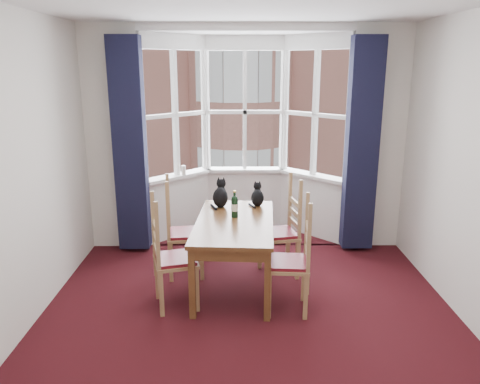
{
  "coord_description": "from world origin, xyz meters",
  "views": [
    {
      "loc": [
        -0.11,
        -3.59,
        2.32
      ],
      "look_at": [
        -0.08,
        1.05,
        1.05
      ],
      "focal_mm": 35.0,
      "sensor_mm": 36.0,
      "label": 1
    }
  ],
  "objects_px": {
    "wine_bottle": "(235,206)",
    "candle_tall": "(184,170)",
    "chair_right_near": "(297,265)",
    "cat_right": "(257,196)",
    "chair_left_far": "(177,235)",
    "chair_left_near": "(166,262)",
    "dining_table": "(235,228)",
    "chair_right_far": "(286,234)",
    "cat_left": "(220,196)"
  },
  "relations": [
    {
      "from": "wine_bottle",
      "to": "candle_tall",
      "type": "height_order",
      "value": "wine_bottle"
    },
    {
      "from": "chair_right_near",
      "to": "cat_right",
      "type": "relative_size",
      "value": 3.21
    },
    {
      "from": "chair_left_far",
      "to": "wine_bottle",
      "type": "height_order",
      "value": "wine_bottle"
    },
    {
      "from": "candle_tall",
      "to": "chair_left_near",
      "type": "bearing_deg",
      "value": -88.98
    },
    {
      "from": "chair_left_near",
      "to": "wine_bottle",
      "type": "xyz_separation_m",
      "value": [
        0.66,
        0.56,
        0.4
      ]
    },
    {
      "from": "candle_tall",
      "to": "cat_right",
      "type": "bearing_deg",
      "value": -46.59
    },
    {
      "from": "dining_table",
      "to": "chair_right_far",
      "type": "xyz_separation_m",
      "value": [
        0.58,
        0.32,
        -0.18
      ]
    },
    {
      "from": "wine_bottle",
      "to": "chair_left_near",
      "type": "bearing_deg",
      "value": -139.69
    },
    {
      "from": "dining_table",
      "to": "chair_right_near",
      "type": "relative_size",
      "value": 1.67
    },
    {
      "from": "chair_left_near",
      "to": "cat_right",
      "type": "distance_m",
      "value": 1.4
    },
    {
      "from": "wine_bottle",
      "to": "chair_left_far",
      "type": "bearing_deg",
      "value": 165.33
    },
    {
      "from": "dining_table",
      "to": "cat_right",
      "type": "distance_m",
      "value": 0.63
    },
    {
      "from": "chair_left_far",
      "to": "cat_left",
      "type": "height_order",
      "value": "cat_left"
    },
    {
      "from": "chair_right_near",
      "to": "cat_left",
      "type": "xyz_separation_m",
      "value": [
        -0.76,
        1.02,
        0.4
      ]
    },
    {
      "from": "cat_left",
      "to": "candle_tall",
      "type": "bearing_deg",
      "value": 116.98
    },
    {
      "from": "chair_right_far",
      "to": "candle_tall",
      "type": "xyz_separation_m",
      "value": [
        -1.28,
        1.24,
        0.46
      ]
    },
    {
      "from": "chair_left_near",
      "to": "cat_left",
      "type": "height_order",
      "value": "cat_left"
    },
    {
      "from": "chair_left_far",
      "to": "candle_tall",
      "type": "distance_m",
      "value": 1.35
    },
    {
      "from": "dining_table",
      "to": "cat_right",
      "type": "xyz_separation_m",
      "value": [
        0.26,
        0.54,
        0.19
      ]
    },
    {
      "from": "chair_left_near",
      "to": "chair_right_near",
      "type": "height_order",
      "value": "same"
    },
    {
      "from": "dining_table",
      "to": "chair_right_near",
      "type": "xyz_separation_m",
      "value": [
        0.6,
        -0.51,
        -0.18
      ]
    },
    {
      "from": "dining_table",
      "to": "candle_tall",
      "type": "xyz_separation_m",
      "value": [
        -0.7,
        1.56,
        0.28
      ]
    },
    {
      "from": "chair_right_far",
      "to": "candle_tall",
      "type": "relative_size",
      "value": 7.27
    },
    {
      "from": "cat_left",
      "to": "cat_right",
      "type": "height_order",
      "value": "cat_left"
    },
    {
      "from": "cat_right",
      "to": "wine_bottle",
      "type": "height_order",
      "value": "wine_bottle"
    },
    {
      "from": "chair_right_far",
      "to": "cat_left",
      "type": "height_order",
      "value": "cat_left"
    },
    {
      "from": "dining_table",
      "to": "wine_bottle",
      "type": "bearing_deg",
      "value": 90.2
    },
    {
      "from": "cat_left",
      "to": "cat_right",
      "type": "xyz_separation_m",
      "value": [
        0.43,
        0.04,
        -0.02
      ]
    },
    {
      "from": "dining_table",
      "to": "candle_tall",
      "type": "bearing_deg",
      "value": 114.17
    },
    {
      "from": "chair_right_far",
      "to": "wine_bottle",
      "type": "relative_size",
      "value": 3.17
    },
    {
      "from": "chair_left_near",
      "to": "cat_right",
      "type": "bearing_deg",
      "value": 46.74
    },
    {
      "from": "chair_right_near",
      "to": "chair_right_far",
      "type": "relative_size",
      "value": 1.0
    },
    {
      "from": "chair_left_far",
      "to": "cat_right",
      "type": "relative_size",
      "value": 3.21
    },
    {
      "from": "cat_right",
      "to": "cat_left",
      "type": "bearing_deg",
      "value": -175.16
    },
    {
      "from": "chair_left_far",
      "to": "wine_bottle",
      "type": "relative_size",
      "value": 3.17
    },
    {
      "from": "chair_right_far",
      "to": "cat_left",
      "type": "relative_size",
      "value": 2.72
    },
    {
      "from": "chair_left_near",
      "to": "wine_bottle",
      "type": "relative_size",
      "value": 3.17
    },
    {
      "from": "chair_left_near",
      "to": "candle_tall",
      "type": "distance_m",
      "value": 2.05
    },
    {
      "from": "chair_left_near",
      "to": "cat_right",
      "type": "relative_size",
      "value": 3.21
    },
    {
      "from": "chair_left_near",
      "to": "chair_right_near",
      "type": "xyz_separation_m",
      "value": [
        1.26,
        -0.07,
        0.0
      ]
    },
    {
      "from": "candle_tall",
      "to": "chair_right_far",
      "type": "bearing_deg",
      "value": -44.1
    },
    {
      "from": "chair_right_near",
      "to": "wine_bottle",
      "type": "height_order",
      "value": "wine_bottle"
    },
    {
      "from": "chair_right_near",
      "to": "chair_right_far",
      "type": "xyz_separation_m",
      "value": [
        -0.02,
        0.83,
        0.0
      ]
    },
    {
      "from": "chair_right_near",
      "to": "chair_right_far",
      "type": "height_order",
      "value": "same"
    },
    {
      "from": "chair_left_far",
      "to": "wine_bottle",
      "type": "xyz_separation_m",
      "value": [
        0.65,
        -0.17,
        0.4
      ]
    },
    {
      "from": "chair_right_far",
      "to": "cat_right",
      "type": "xyz_separation_m",
      "value": [
        -0.32,
        0.23,
        0.38
      ]
    },
    {
      "from": "chair_right_near",
      "to": "cat_left",
      "type": "relative_size",
      "value": 2.72
    },
    {
      "from": "wine_bottle",
      "to": "dining_table",
      "type": "bearing_deg",
      "value": -89.8
    },
    {
      "from": "chair_right_near",
      "to": "candle_tall",
      "type": "distance_m",
      "value": 2.49
    },
    {
      "from": "chair_left_near",
      "to": "chair_left_far",
      "type": "bearing_deg",
      "value": 88.7
    }
  ]
}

